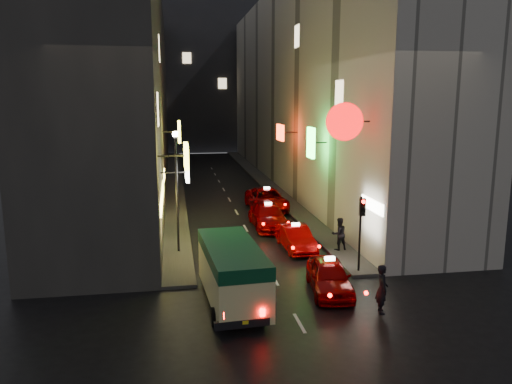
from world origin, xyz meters
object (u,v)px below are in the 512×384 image
traffic_light (362,218)px  lamp_post (177,184)px  taxi_near (329,274)px  minibus (232,268)px  pedestrian_crossing (382,286)px

traffic_light → lamp_post: size_ratio=0.56×
taxi_near → minibus: bearing=-171.5°
pedestrian_crossing → traffic_light: bearing=-0.8°
taxi_near → pedestrian_crossing: size_ratio=2.46×
traffic_light → taxi_near: bearing=-138.6°
taxi_near → traffic_light: traffic_light is taller
minibus → traffic_light: bearing=21.3°
pedestrian_crossing → traffic_light: (0.70, 4.07, 1.62)m
pedestrian_crossing → lamp_post: size_ratio=0.34×
minibus → lamp_post: (-2.00, 6.94, 2.19)m
traffic_light → lamp_post: bearing=151.1°
minibus → lamp_post: 7.55m
taxi_near → traffic_light: 3.31m
pedestrian_crossing → lamp_post: (-7.50, 8.60, 2.66)m
minibus → taxi_near: bearing=8.5°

